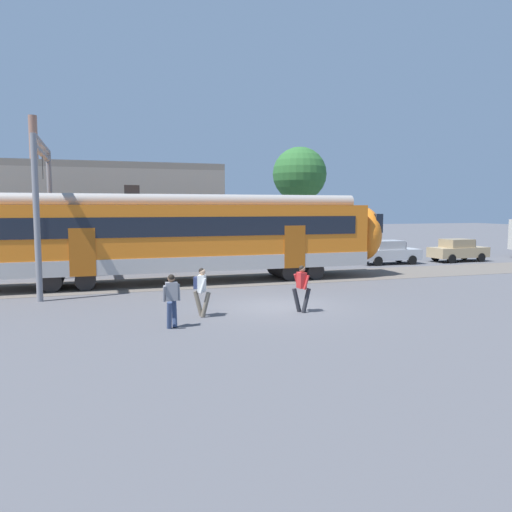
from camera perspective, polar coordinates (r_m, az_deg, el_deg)
The scene contains 9 objects.
ground_plane at distance 18.69m, azimuth 2.69°, elevation -5.81°, with size 160.00×160.00×0.00m, color #515156.
pedestrian_grey at distance 15.47m, azimuth -9.62°, elevation -4.64°, with size 0.55×0.63×1.67m.
pedestrian_white at distance 16.91m, azimuth -6.29°, elevation -3.63°, with size 0.58×0.65×1.67m.
pedestrian_red at distance 17.61m, azimuth 5.23°, elevation -3.34°, with size 0.65×0.53×1.67m.
parked_car_silver at distance 33.66m, azimuth 14.90°, elevation 0.44°, with size 4.04×1.84×1.54m.
parked_car_tan at distance 36.75m, azimuth 22.09°, elevation 0.63°, with size 4.06×1.88×1.54m.
catenary_gantry at distance 24.35m, azimuth -23.11°, elevation 6.60°, with size 0.24×6.64×6.53m.
background_building at distance 33.26m, azimuth -16.53°, elevation 4.52°, with size 14.07×5.00×9.20m.
street_tree_right at distance 40.69m, azimuth 5.00°, elevation 9.28°, with size 4.33×4.33×8.51m.
Camera 1 is at (-6.43, -17.15, 3.69)m, focal length 35.00 mm.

